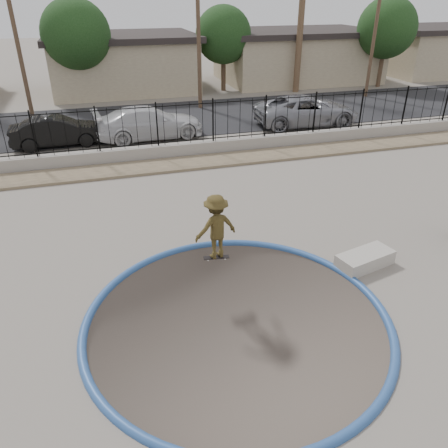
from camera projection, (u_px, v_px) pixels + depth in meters
The scene contains 22 objects.
ground at pixel (156, 168), 21.47m from camera, with size 120.00×120.00×2.20m, color gray.
bowl_pit at pixel (237, 320), 9.96m from camera, with size 6.84×6.84×1.80m, color #4D443B, non-canonical shape.
coping_ring at pixel (237, 320), 9.96m from camera, with size 7.04×7.04×0.20m, color #2C5391.
rock_strip at pixel (163, 166), 18.55m from camera, with size 42.00×1.60×0.11m, color #8A785A.
retaining_wall at pixel (159, 152), 19.37m from camera, with size 42.00×0.45×0.60m, color gray.
fence at pixel (157, 125), 18.80m from camera, with size 40.00×0.04×1.80m.
street at pixel (141, 120), 25.17m from camera, with size 90.00×8.00×0.04m, color black.
house_center at pixel (123, 62), 32.27m from camera, with size 10.60×8.60×3.90m.
house_east at pixel (297, 55), 35.76m from camera, with size 12.60×8.60×3.90m.
house_east_far at pixel (439, 49), 39.24m from camera, with size 11.60×8.60×3.90m.
utility_pole_left at pixel (15, 32), 23.15m from camera, with size 1.70×0.24×9.00m.
utility_pole_mid at pixel (198, 23), 25.52m from camera, with size 1.70×0.24×9.50m.
utility_pole_right at pixel (376, 24), 28.63m from camera, with size 1.70×0.24×9.00m.
street_tree_left at pixel (76, 34), 27.52m from camera, with size 4.32×4.32×6.36m.
street_tree_mid at pixel (223, 35), 31.02m from camera, with size 3.96×3.96×5.83m.
street_tree_right at pixel (387, 28), 32.15m from camera, with size 4.32×4.32×6.36m.
skater at pixel (216, 230), 11.77m from camera, with size 1.19×0.69×1.85m, color brown.
skateboard at pixel (216, 257), 12.19m from camera, with size 0.73×0.28×0.06m.
concrete_ledge at pixel (365, 260), 11.81m from camera, with size 1.60×0.70×0.40m, color #AFA79B.
car_b at pixel (58, 131), 20.70m from camera, with size 1.49×4.28×1.41m, color black.
car_c at pixel (149, 123), 21.75m from camera, with size 2.18×5.37×1.56m, color silver.
car_d at pixel (307, 111), 23.89m from camera, with size 2.63×5.71×1.59m, color #919199.
Camera 1 is at (-2.48, -8.34, 6.63)m, focal length 35.00 mm.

